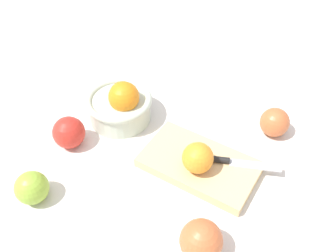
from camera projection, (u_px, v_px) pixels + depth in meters
name	position (u px, v px, depth m)	size (l,w,h in m)	color
ground_plane	(151.00, 153.00, 0.86)	(2.40, 2.40, 0.00)	silver
bowl	(120.00, 104.00, 0.91)	(0.16, 0.16, 0.11)	beige
cutting_board	(199.00, 166.00, 0.82)	(0.25, 0.14, 0.02)	#DBB77F
orange_on_board	(198.00, 158.00, 0.78)	(0.07, 0.07, 0.07)	orange
knife	(235.00, 162.00, 0.81)	(0.15, 0.05, 0.01)	silver
apple_back_right	(275.00, 122.00, 0.89)	(0.07, 0.07, 0.07)	#CC6638
apple_front_left	(69.00, 132.00, 0.86)	(0.07, 0.07, 0.07)	red
apple_front_right	(201.00, 241.00, 0.66)	(0.08, 0.08, 0.08)	#CC6638
apple_front_left_2	(32.00, 188.00, 0.75)	(0.07, 0.07, 0.07)	#8EB738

